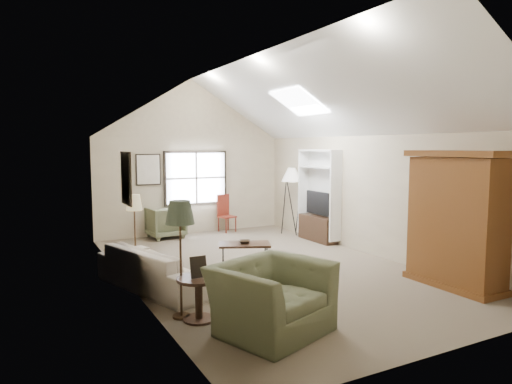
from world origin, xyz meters
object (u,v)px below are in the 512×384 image
side_chair (227,213)px  armchair_far (165,222)px  coffee_table (245,256)px  side_table (199,299)px  sofa (157,268)px  armchair_near (271,298)px  armoire (457,220)px

side_chair → armchair_far: bearing=165.9°
coffee_table → side_table: (-1.66, -1.99, 0.05)m
sofa → armchair_far: 4.15m
armchair_near → side_chair: side_chair is taller
armoire → coffee_table: bearing=135.0°
armoire → side_table: 4.32m
sofa → coffee_table: sofa is taller
armchair_near → coffee_table: size_ratio=1.39×
armoire → side_chair: size_ratio=2.21×
side_chair → sofa: bearing=-141.3°
armoire → armchair_far: (-3.00, 6.10, -0.71)m
armoire → coffee_table: (-2.55, 2.55, -0.86)m
side_chair → armchair_near: bearing=-123.7°
armoire → coffee_table: armoire is taller
armoire → side_chair: 6.27m
armoire → side_table: bearing=172.4°
coffee_table → side_table: side_table is taller
armchair_far → coffee_table: size_ratio=0.91×
armchair_near → coffee_table: armchair_near is taller
side_chair → side_table: bearing=-131.7°
armchair_far → side_table: armchair_far is taller
armchair_near → side_chair: size_ratio=1.32×
armoire → armchair_far: bearing=116.2°
armoire → side_table: armoire is taller
sofa → armoire: bearing=-134.9°
coffee_table → side_chair: 3.77m
armchair_near → armchair_far: 6.33m
sofa → armchair_near: bearing=179.4°
coffee_table → side_table: size_ratio=1.64×
sofa → side_chair: 4.95m
sofa → armchair_far: (1.30, 3.94, 0.05)m
coffee_table → side_chair: size_ratio=0.95×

